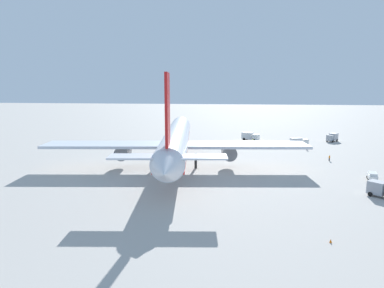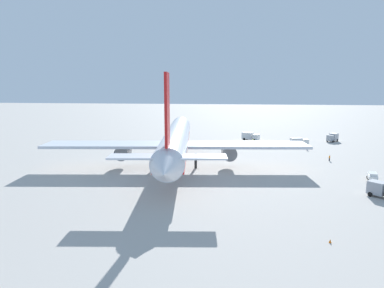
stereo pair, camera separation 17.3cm
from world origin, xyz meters
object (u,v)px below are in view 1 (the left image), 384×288
at_px(airliner, 176,141).
at_px(ground_worker_1, 253,141).
at_px(ground_worker_2, 329,158).
at_px(traffic_cone_1, 255,144).
at_px(service_truck_3, 250,136).
at_px(ground_worker_0, 307,148).
at_px(service_van, 372,176).
at_px(service_truck_1, 332,137).
at_px(service_truck_2, 298,141).
at_px(service_truck_0, 381,189).
at_px(traffic_cone_0, 331,241).

relative_size(airliner, ground_worker_1, 40.65).
height_order(ground_worker_1, ground_worker_2, ground_worker_1).
relative_size(ground_worker_1, traffic_cone_1, 3.23).
bearing_deg(service_truck_3, ground_worker_2, -148.72).
relative_size(ground_worker_0, traffic_cone_1, 3.01).
distance_m(service_truck_3, service_van, 60.35).
distance_m(airliner, service_truck_1, 72.57).
bearing_deg(ground_worker_0, service_truck_1, -35.57).
height_order(ground_worker_1, traffic_cone_1, ground_worker_1).
xyz_separation_m(service_truck_3, ground_worker_0, (-18.71, -18.23, -0.88)).
distance_m(service_truck_2, traffic_cone_1, 15.78).
xyz_separation_m(service_truck_3, traffic_cone_1, (-11.17, -1.27, -1.44)).
bearing_deg(service_truck_1, ground_worker_0, 144.43).
height_order(ground_worker_0, ground_worker_2, ground_worker_2).
distance_m(service_truck_0, service_truck_2, 56.76).
height_order(service_van, ground_worker_1, service_van).
height_order(service_truck_3, service_van, service_truck_3).
relative_size(service_truck_3, ground_worker_1, 4.06).
height_order(service_truck_2, service_truck_3, service_truck_3).
distance_m(ground_worker_1, traffic_cone_1, 3.73).
bearing_deg(traffic_cone_1, service_truck_3, 6.50).
height_order(airliner, service_truck_0, airliner).
bearing_deg(service_truck_1, ground_worker_2, 162.70).
relative_size(service_van, ground_worker_1, 2.83).
bearing_deg(service_truck_3, airliner, 154.41).
distance_m(service_van, traffic_cone_1, 49.79).
distance_m(airliner, service_truck_2, 54.02).
distance_m(service_truck_1, service_van, 56.02).
bearing_deg(ground_worker_1, service_van, -152.87).
bearing_deg(airliner, ground_worker_2, -74.36).
bearing_deg(ground_worker_2, airliner, 105.64).
bearing_deg(service_truck_2, traffic_cone_1, 92.86).
height_order(service_truck_1, service_van, service_truck_1).
bearing_deg(traffic_cone_0, ground_worker_1, 3.88).
height_order(airliner, service_truck_1, airliner).
height_order(service_truck_2, traffic_cone_0, service_truck_2).
height_order(service_truck_1, service_truck_3, service_truck_1).
bearing_deg(ground_worker_2, service_truck_0, -178.59).
bearing_deg(airliner, ground_worker_0, -55.31).
xyz_separation_m(service_truck_0, service_truck_1, (67.61, -10.22, 0.07)).
height_order(service_truck_2, ground_worker_2, service_truck_2).
relative_size(ground_worker_0, traffic_cone_0, 3.01).
xyz_separation_m(service_truck_1, traffic_cone_0, (-89.00, 25.82, -1.45)).
bearing_deg(ground_worker_0, ground_worker_1, 57.34).
relative_size(service_truck_0, service_van, 1.03).
bearing_deg(ground_worker_2, service_truck_2, 9.59).
distance_m(service_truck_2, traffic_cone_0, 78.69).
relative_size(service_truck_1, service_truck_2, 0.81).
relative_size(service_truck_1, ground_worker_1, 3.08).
relative_size(service_truck_3, ground_worker_2, 4.31).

